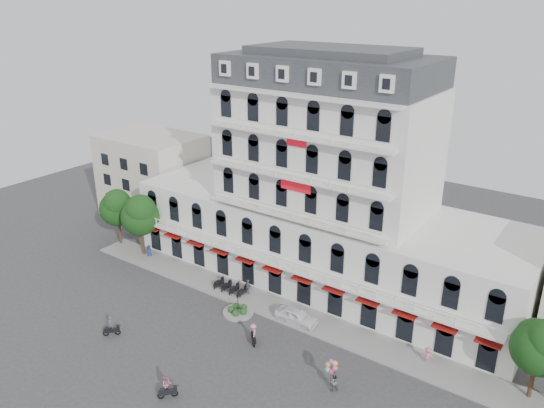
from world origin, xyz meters
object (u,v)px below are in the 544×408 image
(rider_center, at_px, (253,333))
(balloon_vendor, at_px, (333,376))
(rider_west, at_px, (111,327))
(rider_southwest, at_px, (167,387))
(parked_car, at_px, (296,316))

(rider_center, xyz_separation_m, balloon_vendor, (9.11, -1.20, 0.16))
(rider_west, relative_size, rider_southwest, 0.98)
(rider_center, bearing_deg, parked_car, 121.32)
(parked_car, distance_m, balloon_vendor, 9.97)
(rider_southwest, height_order, rider_center, rider_southwest)
(rider_west, distance_m, balloon_vendor, 21.77)
(parked_car, height_order, rider_southwest, rider_southwest)
(rider_southwest, relative_size, balloon_vendor, 0.86)
(parked_car, height_order, rider_center, rider_center)
(parked_car, height_order, balloon_vendor, balloon_vendor)
(balloon_vendor, bearing_deg, rider_west, -164.85)
(rider_west, xyz_separation_m, rider_southwest, (10.59, -2.92, 0.15))
(rider_southwest, distance_m, balloon_vendor, 13.52)
(rider_southwest, bearing_deg, parked_car, 30.55)
(rider_west, bearing_deg, rider_center, -14.54)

